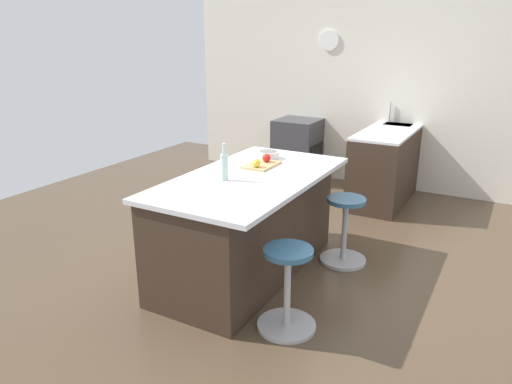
% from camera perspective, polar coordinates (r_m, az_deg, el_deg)
% --- Properties ---
extents(ground_plane, '(7.81, 7.81, 0.00)m').
position_cam_1_polar(ground_plane, '(4.65, 1.29, -8.31)').
color(ground_plane, brown).
extents(interior_partition_left, '(0.15, 5.39, 2.79)m').
position_cam_1_polar(interior_partition_left, '(6.99, 13.24, 12.23)').
color(interior_partition_left, silver).
rests_on(interior_partition_left, ground_plane).
extents(sink_cabinet, '(2.07, 0.60, 1.20)m').
position_cam_1_polar(sink_cabinet, '(6.70, 15.82, 3.70)').
color(sink_cabinet, '#38281E').
rests_on(sink_cabinet, ground_plane).
extents(oven_range, '(0.60, 0.61, 0.89)m').
position_cam_1_polar(oven_range, '(7.13, 4.93, 5.02)').
color(oven_range, '#38383D').
rests_on(oven_range, ground_plane).
extents(kitchen_island, '(1.98, 1.06, 0.92)m').
position_cam_1_polar(kitchen_island, '(4.30, -1.14, -3.82)').
color(kitchen_island, '#38281E').
rests_on(kitchen_island, ground_plane).
extents(stool_by_window, '(0.44, 0.44, 0.64)m').
position_cam_1_polar(stool_by_window, '(4.62, 10.45, -4.69)').
color(stool_by_window, '#B7B7BC').
rests_on(stool_by_window, ground_plane).
extents(stool_middle, '(0.44, 0.44, 0.64)m').
position_cam_1_polar(stool_middle, '(3.58, 3.73, -11.68)').
color(stool_middle, '#B7B7BC').
rests_on(stool_middle, ground_plane).
extents(cutting_board, '(0.36, 0.24, 0.02)m').
position_cam_1_polar(cutting_board, '(4.42, 0.65, 3.22)').
color(cutting_board, tan).
rests_on(cutting_board, kitchen_island).
extents(apple_red, '(0.08, 0.08, 0.08)m').
position_cam_1_polar(apple_red, '(4.48, 1.25, 4.06)').
color(apple_red, red).
rests_on(apple_red, cutting_board).
extents(apple_yellow, '(0.07, 0.07, 0.07)m').
position_cam_1_polar(apple_yellow, '(4.31, 0.03, 3.45)').
color(apple_yellow, gold).
rests_on(apple_yellow, cutting_board).
extents(water_bottle, '(0.06, 0.06, 0.31)m').
position_cam_1_polar(water_bottle, '(3.98, -3.79, 3.10)').
color(water_bottle, silver).
rests_on(water_bottle, kitchen_island).
extents(fruit_bowl, '(0.21, 0.21, 0.07)m').
position_cam_1_polar(fruit_bowl, '(4.69, 1.47, 4.48)').
color(fruit_bowl, silver).
rests_on(fruit_bowl, kitchen_island).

